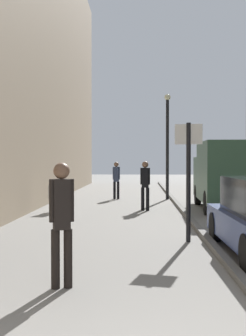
{
  "coord_description": "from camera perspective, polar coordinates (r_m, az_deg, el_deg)",
  "views": [
    {
      "loc": [
        0.1,
        -2.69,
        1.79
      ],
      "look_at": [
        -0.5,
        13.47,
        1.5
      ],
      "focal_mm": 48.26,
      "sensor_mm": 36.0,
      "label": 1
    }
  ],
  "objects": [
    {
      "name": "delivery_van",
      "position": [
        16.57,
        12.94,
        -0.72
      ],
      "size": [
        2.06,
        4.99,
        2.41
      ],
      "rotation": [
        0.0,
        0.0,
        -0.03
      ],
      "color": "#335138",
      "rests_on": "ground_plane"
    },
    {
      "name": "lamp_post",
      "position": [
        20.52,
        5.63,
        3.64
      ],
      "size": [
        0.28,
        0.28,
        4.76
      ],
      "color": "black",
      "rests_on": "ground_plane"
    },
    {
      "name": "cafe_chair_near_window",
      "position": [
        15.63,
        -8.51,
        -3.54
      ],
      "size": [
        0.49,
        0.49,
        0.94
      ],
      "rotation": [
        0.0,
        0.0,
        6.17
      ],
      "color": "#B7B2A8",
      "rests_on": "ground_plane"
    },
    {
      "name": "pedestrian_mid_block",
      "position": [
        6.37,
        -7.76,
        -6.01
      ],
      "size": [
        0.34,
        0.25,
        1.75
      ],
      "rotation": [
        0.0,
        0.0,
        0.3
      ],
      "color": "black",
      "rests_on": "ground_plane"
    },
    {
      "name": "kerb_strip",
      "position": [
        14.87,
        7.85,
        -5.66
      ],
      "size": [
        0.16,
        40.0,
        0.12
      ],
      "primitive_type": "cube",
      "color": "#615F5B",
      "rests_on": "ground_plane"
    },
    {
      "name": "street_sign_post",
      "position": [
        9.93,
        8.27,
        -0.4
      ],
      "size": [
        0.59,
        0.17,
        2.6
      ],
      "rotation": [
        0.0,
        0.0,
        2.91
      ],
      "color": "black",
      "rests_on": "ground_plane"
    },
    {
      "name": "pedestrian_far_crossing",
      "position": [
        15.9,
        2.82,
        -1.8
      ],
      "size": [
        0.34,
        0.23,
        1.74
      ],
      "rotation": [
        0.0,
        0.0,
        -0.16
      ],
      "color": "black",
      "rests_on": "ground_plane"
    },
    {
      "name": "ground_plane",
      "position": [
        14.8,
        1.72,
        -5.91
      ],
      "size": [
        80.0,
        80.0,
        0.0
      ],
      "primitive_type": "plane",
      "color": "gray"
    },
    {
      "name": "pedestrian_main_foreground",
      "position": [
        20.5,
        -0.85,
        -1.24
      ],
      "size": [
        0.33,
        0.23,
        1.69
      ],
      "rotation": [
        0.0,
        0.0,
        2.94
      ],
      "color": "black",
      "rests_on": "ground_plane"
    }
  ]
}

